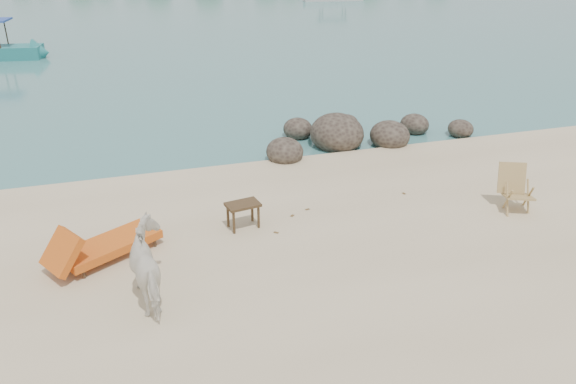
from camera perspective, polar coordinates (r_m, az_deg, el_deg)
name	(u,v)px	position (r m, az deg, el deg)	size (l,w,h in m)	color
boulders	(350,135)	(15.64, 6.35, 5.76)	(6.23, 2.78, 1.09)	black
cow	(153,268)	(8.93, -13.56, -7.48)	(0.65, 1.43, 1.21)	silver
side_table	(243,217)	(10.95, -4.57, -2.54)	(0.64, 0.41, 0.51)	#382A16
lounge_chair	(110,241)	(10.44, -17.64, -4.76)	(2.18, 0.76, 0.65)	#CD6618
deck_chair	(519,191)	(12.41, 22.43, 0.08)	(0.60, 0.66, 0.94)	tan
dead_leaves	(326,275)	(9.64, 3.85, -8.37)	(7.01, 6.77, 0.00)	brown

